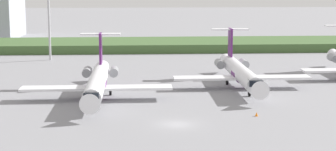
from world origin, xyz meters
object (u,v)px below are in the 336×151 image
at_px(antenna_mast, 49,10).
at_px(safety_cone_front_marker, 257,114).
at_px(regional_jet_third, 240,72).
at_px(regional_jet_second, 97,82).

bearing_deg(antenna_mast, safety_cone_front_marker, -57.34).
xyz_separation_m(antenna_mast, safety_cone_front_marker, (35.12, -54.80, -10.79)).
height_order(regional_jet_third, antenna_mast, antenna_mast).
bearing_deg(safety_cone_front_marker, regional_jet_third, 85.65).
bearing_deg(regional_jet_third, regional_jet_second, -162.19).
bearing_deg(safety_cone_front_marker, antenna_mast, 122.66).
bearing_deg(antenna_mast, regional_jet_third, -42.82).
bearing_deg(regional_jet_second, safety_cone_front_marker, -30.98).
xyz_separation_m(regional_jet_third, safety_cone_front_marker, (-1.58, -20.79, -2.26)).
relative_size(regional_jet_second, regional_jet_third, 1.00).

